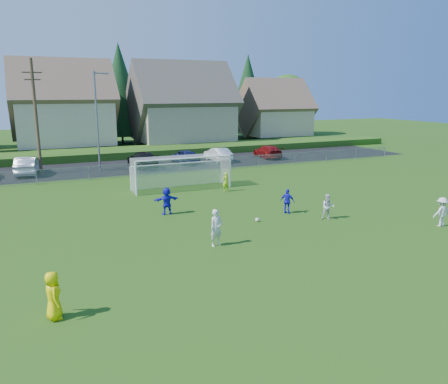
{
  "coord_description": "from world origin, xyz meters",
  "views": [
    {
      "loc": [
        -10.27,
        -14.95,
        7.19
      ],
      "look_at": [
        0.0,
        8.0,
        1.4
      ],
      "focal_mm": 35.0,
      "sensor_mm": 36.0,
      "label": 1
    }
  ],
  "objects_px": {
    "car_b": "(27,166)",
    "car_d": "(143,159)",
    "car_f": "(218,154)",
    "goalkeeper": "(226,182)",
    "soccer_goal": "(180,167)",
    "car_g": "(268,151)",
    "player_white_b": "(328,207)",
    "player_white_a": "(216,228)",
    "referee": "(53,296)",
    "player_blue_a": "(287,201)",
    "player_blue_b": "(167,201)",
    "soccer_ball": "(257,220)",
    "car_e": "(185,156)",
    "player_white_c": "(441,212)"
  },
  "relations": [
    {
      "from": "referee",
      "to": "player_white_b",
      "type": "bearing_deg",
      "value": -75.19
    },
    {
      "from": "player_blue_b",
      "to": "car_b",
      "type": "distance_m",
      "value": 19.17
    },
    {
      "from": "soccer_goal",
      "to": "referee",
      "type": "bearing_deg",
      "value": -120.52
    },
    {
      "from": "car_b",
      "to": "car_g",
      "type": "relative_size",
      "value": 1.01
    },
    {
      "from": "player_blue_a",
      "to": "soccer_goal",
      "type": "xyz_separation_m",
      "value": [
        -3.62,
        9.31,
        0.88
      ]
    },
    {
      "from": "referee",
      "to": "car_f",
      "type": "relative_size",
      "value": 0.38
    },
    {
      "from": "car_e",
      "to": "car_g",
      "type": "xyz_separation_m",
      "value": [
        9.74,
        0.07,
        -0.04
      ]
    },
    {
      "from": "car_b",
      "to": "car_e",
      "type": "bearing_deg",
      "value": -174.77
    },
    {
      "from": "player_blue_a",
      "to": "car_b",
      "type": "height_order",
      "value": "car_b"
    },
    {
      "from": "player_white_a",
      "to": "car_d",
      "type": "relative_size",
      "value": 0.34
    },
    {
      "from": "player_white_b",
      "to": "car_e",
      "type": "bearing_deg",
      "value": 116.48
    },
    {
      "from": "referee",
      "to": "player_white_b",
      "type": "distance_m",
      "value": 16.1
    },
    {
      "from": "car_d",
      "to": "car_f",
      "type": "height_order",
      "value": "car_d"
    },
    {
      "from": "player_white_b",
      "to": "soccer_goal",
      "type": "xyz_separation_m",
      "value": [
        -5.07,
        11.35,
        0.88
      ]
    },
    {
      "from": "player_blue_b",
      "to": "car_b",
      "type": "height_order",
      "value": "player_blue_b"
    },
    {
      "from": "player_white_a",
      "to": "car_f",
      "type": "distance_m",
      "value": 26.07
    },
    {
      "from": "goalkeeper",
      "to": "referee",
      "type": "bearing_deg",
      "value": 50.53
    },
    {
      "from": "goalkeeper",
      "to": "car_f",
      "type": "bearing_deg",
      "value": -109.53
    },
    {
      "from": "goalkeeper",
      "to": "soccer_goal",
      "type": "bearing_deg",
      "value": -39.51
    },
    {
      "from": "player_white_c",
      "to": "car_d",
      "type": "xyz_separation_m",
      "value": [
        -10.22,
        25.58,
        -0.04
      ]
    },
    {
      "from": "car_d",
      "to": "soccer_ball",
      "type": "bearing_deg",
      "value": 93.66
    },
    {
      "from": "player_white_a",
      "to": "goalkeeper",
      "type": "relative_size",
      "value": 1.26
    },
    {
      "from": "goalkeeper",
      "to": "car_b",
      "type": "bearing_deg",
      "value": -43.62
    },
    {
      "from": "car_b",
      "to": "car_d",
      "type": "height_order",
      "value": "car_b"
    },
    {
      "from": "car_g",
      "to": "soccer_goal",
      "type": "height_order",
      "value": "soccer_goal"
    },
    {
      "from": "soccer_ball",
      "to": "player_white_a",
      "type": "distance_m",
      "value": 4.63
    },
    {
      "from": "player_white_b",
      "to": "player_white_a",
      "type": "bearing_deg",
      "value": -144.99
    },
    {
      "from": "player_blue_a",
      "to": "soccer_goal",
      "type": "bearing_deg",
      "value": -18.1
    },
    {
      "from": "soccer_goal",
      "to": "car_f",
      "type": "bearing_deg",
      "value": 54.71
    },
    {
      "from": "referee",
      "to": "car_b",
      "type": "bearing_deg",
      "value": -4.39
    },
    {
      "from": "car_b",
      "to": "soccer_goal",
      "type": "xyz_separation_m",
      "value": [
        10.66,
        -11.06,
        0.83
      ]
    },
    {
      "from": "car_d",
      "to": "car_e",
      "type": "xyz_separation_m",
      "value": [
        4.49,
        0.41,
        -0.03
      ]
    },
    {
      "from": "player_white_c",
      "to": "player_blue_a",
      "type": "xyz_separation_m",
      "value": [
        -6.28,
        5.63,
        -0.06
      ]
    },
    {
      "from": "car_d",
      "to": "soccer_goal",
      "type": "distance_m",
      "value": 10.68
    },
    {
      "from": "car_b",
      "to": "car_d",
      "type": "relative_size",
      "value": 0.92
    },
    {
      "from": "car_d",
      "to": "car_f",
      "type": "bearing_deg",
      "value": -177.1
    },
    {
      "from": "car_g",
      "to": "player_white_b",
      "type": "bearing_deg",
      "value": 75.14
    },
    {
      "from": "soccer_goal",
      "to": "player_white_c",
      "type": "bearing_deg",
      "value": -56.47
    },
    {
      "from": "player_blue_b",
      "to": "car_f",
      "type": "height_order",
      "value": "player_blue_b"
    },
    {
      "from": "car_d",
      "to": "car_f",
      "type": "relative_size",
      "value": 1.22
    },
    {
      "from": "car_b",
      "to": "car_d",
      "type": "bearing_deg",
      "value": -177.06
    },
    {
      "from": "goalkeeper",
      "to": "car_d",
      "type": "height_order",
      "value": "car_d"
    },
    {
      "from": "player_white_a",
      "to": "player_blue_a",
      "type": "relative_size",
      "value": 1.19
    },
    {
      "from": "player_white_b",
      "to": "player_blue_b",
      "type": "relative_size",
      "value": 0.9
    },
    {
      "from": "soccer_goal",
      "to": "goalkeeper",
      "type": "bearing_deg",
      "value": -40.99
    },
    {
      "from": "player_white_a",
      "to": "car_d",
      "type": "distance_m",
      "value": 23.54
    },
    {
      "from": "player_white_c",
      "to": "player_blue_a",
      "type": "height_order",
      "value": "player_white_c"
    },
    {
      "from": "player_white_c",
      "to": "car_e",
      "type": "height_order",
      "value": "player_white_c"
    },
    {
      "from": "player_blue_a",
      "to": "goalkeeper",
      "type": "xyz_separation_m",
      "value": [
        -0.93,
        6.97,
        -0.04
      ]
    },
    {
      "from": "player_white_b",
      "to": "player_blue_a",
      "type": "bearing_deg",
      "value": 149.49
    }
  ]
}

